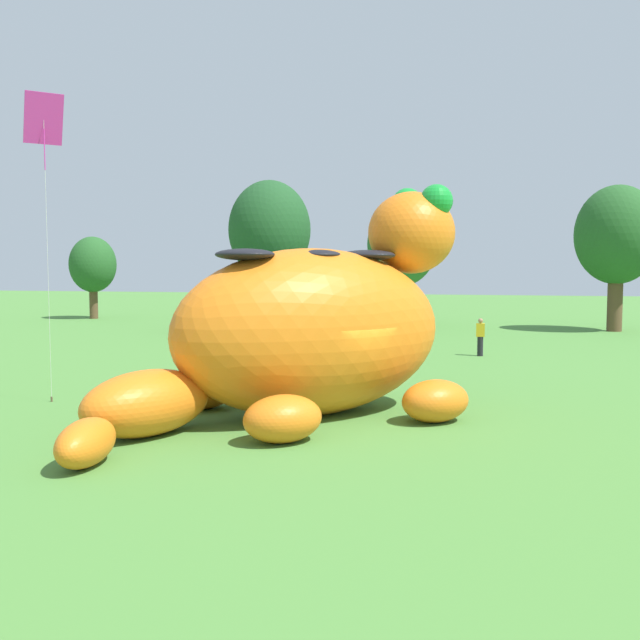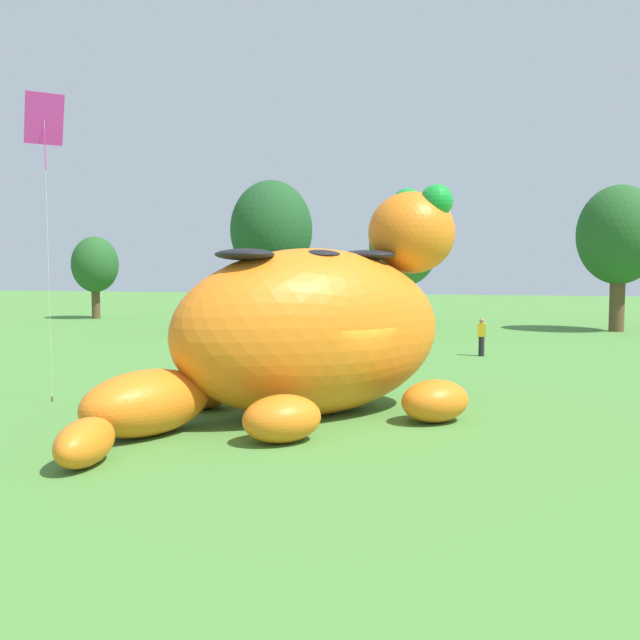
% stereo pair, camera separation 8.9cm
% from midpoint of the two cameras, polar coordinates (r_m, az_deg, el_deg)
% --- Properties ---
extents(ground_plane, '(160.00, 160.00, 0.00)m').
position_cam_midpoint_polar(ground_plane, '(19.95, 2.17, -7.72)').
color(ground_plane, '#4C8438').
extents(giant_inflatable_creature, '(9.57, 11.78, 6.50)m').
position_cam_midpoint_polar(giant_inflatable_creature, '(20.24, -0.75, -0.74)').
color(giant_inflatable_creature, orange).
rests_on(giant_inflatable_creature, ground).
extents(car_black, '(2.50, 4.35, 1.72)m').
position_cam_midpoint_polar(car_black, '(45.19, -8.74, 0.15)').
color(car_black, black).
rests_on(car_black, ground).
extents(car_blue, '(2.55, 4.36, 1.72)m').
position_cam_midpoint_polar(car_blue, '(45.07, -3.82, 0.18)').
color(car_blue, '#2347B7').
rests_on(car_blue, ground).
extents(car_silver, '(2.42, 4.32, 1.72)m').
position_cam_midpoint_polar(car_silver, '(43.54, -0.05, 0.04)').
color(car_silver, '#B7BABF').
rests_on(car_silver, ground).
extents(tree_far_left, '(3.48, 3.48, 6.18)m').
position_cam_midpoint_polar(tree_far_left, '(58.08, -17.23, 4.08)').
color(tree_far_left, brown).
rests_on(tree_far_left, ground).
extents(tree_left, '(5.44, 5.44, 9.65)m').
position_cam_midpoint_polar(tree_left, '(49.13, -3.98, 6.89)').
color(tree_left, brown).
rests_on(tree_left, ground).
extents(tree_mid_left, '(4.64, 4.64, 8.24)m').
position_cam_midpoint_polar(tree_mid_left, '(49.37, 6.33, 5.79)').
color(tree_mid_left, brown).
rests_on(tree_mid_left, ground).
extents(tree_centre_left, '(5.04, 5.04, 8.95)m').
position_cam_midpoint_polar(tree_centre_left, '(48.70, 21.95, 6.07)').
color(tree_centre_left, brown).
rests_on(tree_centre_left, ground).
extents(spectator_near_inflatable, '(0.38, 0.26, 1.71)m').
position_cam_midpoint_polar(spectator_near_inflatable, '(37.64, 2.90, -0.67)').
color(spectator_near_inflatable, '#726656').
rests_on(spectator_near_inflatable, ground).
extents(spectator_mid_field, '(0.38, 0.26, 1.71)m').
position_cam_midpoint_polar(spectator_mid_field, '(34.02, 12.23, -1.31)').
color(spectator_mid_field, black).
rests_on(spectator_mid_field, ground).
extents(spectator_by_cars, '(0.38, 0.26, 1.71)m').
position_cam_midpoint_polar(spectator_by_cars, '(34.70, 3.53, -1.11)').
color(spectator_by_cars, black).
rests_on(spectator_by_cars, ground).
extents(tethered_flying_kite, '(1.13, 1.13, 9.17)m').
position_cam_midpoint_polar(tethered_flying_kite, '(23.90, -20.70, 14.03)').
color(tethered_flying_kite, brown).
rests_on(tethered_flying_kite, ground).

